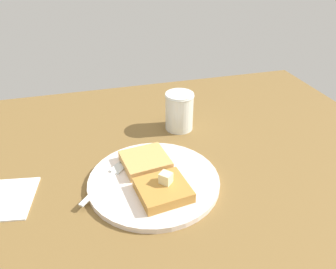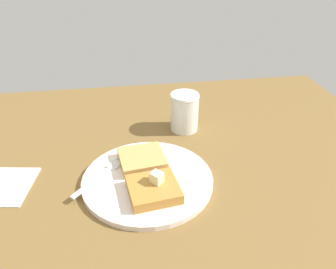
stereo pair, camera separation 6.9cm
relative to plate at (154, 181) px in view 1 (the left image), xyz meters
The scene contains 7 objects.
table_surface 8.41cm from the plate, 157.82° to the right, with size 109.28×109.28×2.08cm, color brown.
plate is the anchor object (origin of this frame).
toast_slice_left 4.89cm from the plate, behind, with size 8.31×8.73×1.95cm, color #B07A33.
toast_slice_middle 4.89cm from the plate, ahead, with size 8.31×8.73×1.95cm, color tan.
butter_pat_primary 5.35cm from the plate, 161.05° to the right, with size 2.02×1.81×2.02cm, color #F2E7AF.
fork 8.26cm from the plate, 69.57° to the left, with size 12.96×11.64×0.36cm.
syrup_jar 21.80cm from the plate, 29.73° to the right, with size 6.87×6.87×9.15cm.
Camera 1 is at (-39.58, 13.23, 42.79)cm, focal length 35.00 mm.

